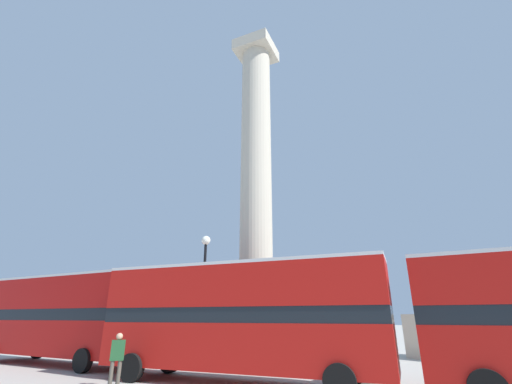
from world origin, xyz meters
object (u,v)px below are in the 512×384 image
(monument_column, at_px, (256,223))
(bus_a, at_px, (64,314))
(bus_c, at_px, (239,315))
(pedestrian_near_lamp, at_px, (117,356))
(equestrian_statue, at_px, (446,332))
(street_lamp, at_px, (204,285))

(monument_column, height_order, bus_a, monument_column)
(bus_a, xyz_separation_m, bus_c, (10.96, -0.89, -0.05))
(pedestrian_near_lamp, bearing_deg, equestrian_statue, 10.23)
(equestrian_statue, xyz_separation_m, street_lamp, (-10.92, -9.23, 2.31))
(bus_c, xyz_separation_m, equestrian_statue, (7.61, 11.73, -0.90))
(bus_c, distance_m, street_lamp, 4.39)
(monument_column, bearing_deg, bus_c, -70.94)
(monument_column, distance_m, bus_c, 8.83)
(monument_column, xyz_separation_m, bus_a, (-8.70, -5.65, -5.44))
(monument_column, distance_m, street_lamp, 5.83)
(monument_column, xyz_separation_m, pedestrian_near_lamp, (-1.33, -8.95, -6.87))
(monument_column, relative_size, bus_c, 2.05)
(bus_a, distance_m, street_lamp, 7.93)
(bus_c, height_order, equestrian_statue, equestrian_statue)
(equestrian_statue, relative_size, street_lamp, 0.91)
(bus_a, xyz_separation_m, equestrian_statue, (18.57, 10.85, -0.95))
(pedestrian_near_lamp, bearing_deg, monument_column, 40.13)
(bus_c, height_order, street_lamp, street_lamp)
(monument_column, distance_m, bus_a, 11.71)
(bus_a, bearing_deg, street_lamp, 14.82)
(bus_c, bearing_deg, bus_a, 173.22)
(street_lamp, relative_size, pedestrian_near_lamp, 3.59)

